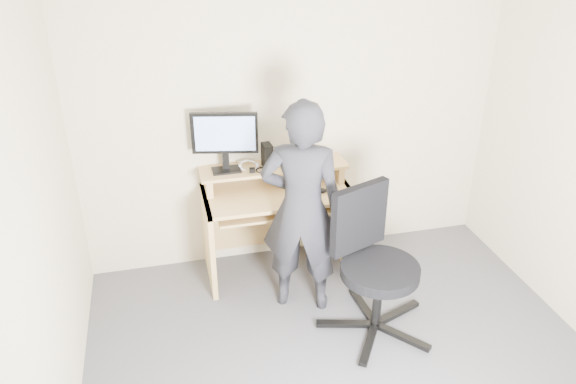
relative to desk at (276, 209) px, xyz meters
name	(u,v)px	position (x,y,z in m)	size (l,w,h in m)	color
back_wall	(293,118)	(0.20, 0.22, 0.70)	(3.50, 0.02, 2.50)	beige
desk	(276,209)	(0.00, 0.00, 0.00)	(1.20, 0.60, 0.91)	tan
monitor	(225,137)	(-0.39, 0.07, 0.66)	(0.51, 0.15, 0.49)	black
external_drive	(267,156)	(-0.05, 0.06, 0.46)	(0.07, 0.13, 0.20)	black
travel_mug	(294,157)	(0.16, 0.04, 0.44)	(0.07, 0.07, 0.16)	#BCBBC0
smartphone	(304,163)	(0.25, 0.05, 0.37)	(0.07, 0.13, 0.01)	black
charger	(252,170)	(-0.19, 0.00, 0.38)	(0.04, 0.04, 0.04)	black
headphones	(249,166)	(-0.20, 0.11, 0.37)	(0.16, 0.16, 0.02)	silver
keyboard	(289,205)	(0.07, -0.17, 0.12)	(0.46, 0.18, 0.03)	black
mouse	(321,191)	(0.33, -0.18, 0.22)	(0.10, 0.06, 0.04)	black
office_chair	(372,259)	(0.49, -0.92, 0.03)	(0.84, 0.82, 1.06)	black
person	(302,209)	(0.07, -0.54, 0.29)	(0.61, 0.40, 1.67)	black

